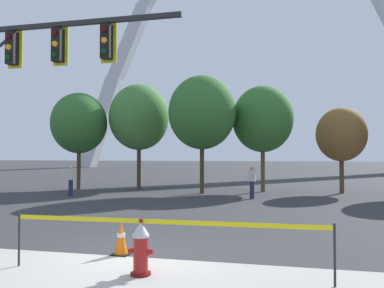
# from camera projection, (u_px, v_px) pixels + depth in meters

# --- Properties ---
(ground_plane) EXTENTS (240.00, 240.00, 0.00)m
(ground_plane) POSITION_uv_depth(u_px,v_px,m) (134.00, 256.00, 7.72)
(ground_plane) COLOR #333335
(fire_hydrant) EXTENTS (0.46, 0.48, 0.99)m
(fire_hydrant) POSITION_uv_depth(u_px,v_px,m) (141.00, 248.00, 6.48)
(fire_hydrant) COLOR #5E0F0D
(fire_hydrant) RESTS_ON ground
(caution_tape_barrier) EXTENTS (5.74, 0.15, 1.02)m
(caution_tape_barrier) POSITION_uv_depth(u_px,v_px,m) (163.00, 235.00, 6.44)
(caution_tape_barrier) COLOR #232326
(caution_tape_barrier) RESTS_ON ground
(traffic_cone_by_hydrant) EXTENTS (0.36, 0.36, 0.73)m
(traffic_cone_by_hydrant) POSITION_uv_depth(u_px,v_px,m) (121.00, 238.00, 7.79)
(traffic_cone_by_hydrant) COLOR black
(traffic_cone_by_hydrant) RESTS_ON ground
(monument_arch) EXTENTS (60.04, 2.45, 46.62)m
(monument_arch) POSITION_uv_depth(u_px,v_px,m) (253.00, 39.00, 58.64)
(monument_arch) COLOR silver
(monument_arch) RESTS_ON ground
(tree_far_left) EXTENTS (3.42, 3.42, 5.99)m
(tree_far_left) POSITION_uv_depth(u_px,v_px,m) (79.00, 123.00, 22.82)
(tree_far_left) COLOR brown
(tree_far_left) RESTS_ON ground
(tree_left_mid) EXTENTS (3.74, 3.74, 6.55)m
(tree_left_mid) POSITION_uv_depth(u_px,v_px,m) (139.00, 117.00, 22.98)
(tree_left_mid) COLOR #473323
(tree_left_mid) RESTS_ON ground
(tree_center_left) EXTENTS (3.74, 3.74, 6.54)m
(tree_center_left) POSITION_uv_depth(u_px,v_px,m) (202.00, 113.00, 20.37)
(tree_center_left) COLOR #473323
(tree_center_left) RESTS_ON ground
(tree_center_right) EXTENTS (3.51, 3.51, 6.15)m
(tree_center_right) POSITION_uv_depth(u_px,v_px,m) (263.00, 119.00, 21.32)
(tree_center_right) COLOR brown
(tree_center_right) RESTS_ON ground
(tree_right_mid) EXTENTS (2.72, 2.72, 4.77)m
(tree_right_mid) POSITION_uv_depth(u_px,v_px,m) (341.00, 135.00, 20.39)
(tree_right_mid) COLOR brown
(tree_right_mid) RESTS_ON ground
(pedestrian_walking_left) EXTENTS (0.32, 0.39, 1.59)m
(pedestrian_walking_left) POSITION_uv_depth(u_px,v_px,m) (71.00, 180.00, 18.87)
(pedestrian_walking_left) COLOR #232847
(pedestrian_walking_left) RESTS_ON ground
(pedestrian_standing_center) EXTENTS (0.36, 0.23, 1.59)m
(pedestrian_standing_center) POSITION_uv_depth(u_px,v_px,m) (252.00, 182.00, 17.77)
(pedestrian_standing_center) COLOR #232847
(pedestrian_standing_center) RESTS_ON ground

